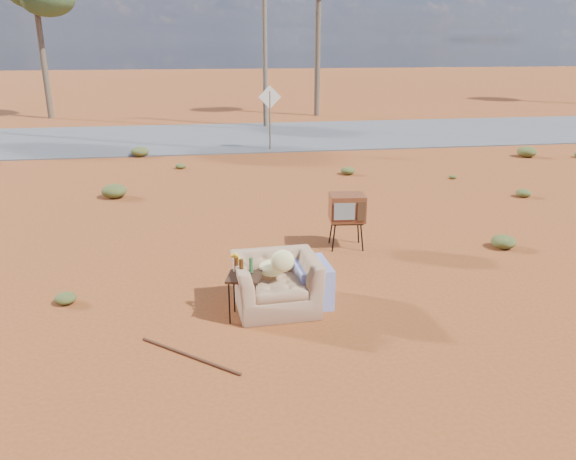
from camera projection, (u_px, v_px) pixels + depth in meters
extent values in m
plane|color=brown|center=(272.00, 309.00, 7.94)|extent=(140.00, 140.00, 0.00)
cube|color=#565659|center=(223.00, 137.00, 21.96)|extent=(140.00, 7.00, 0.04)
imported|color=#9B7454|center=(276.00, 275.00, 7.82)|extent=(1.21, 0.82, 1.02)
ellipsoid|color=#EAE28F|center=(271.00, 268.00, 7.84)|extent=(0.37, 0.37, 0.22)
ellipsoid|color=#EAE28F|center=(282.00, 261.00, 7.56)|extent=(0.33, 0.16, 0.33)
cube|color=navy|center=(312.00, 282.00, 8.10)|extent=(0.53, 0.78, 0.60)
cube|color=black|center=(347.00, 221.00, 10.17)|extent=(0.59, 0.48, 0.03)
cylinder|color=black|center=(334.00, 238.00, 10.05)|extent=(0.03, 0.03, 0.50)
cylinder|color=black|center=(362.00, 237.00, 10.08)|extent=(0.03, 0.03, 0.50)
cylinder|color=black|center=(331.00, 231.00, 10.42)|extent=(0.03, 0.03, 0.50)
cylinder|color=black|center=(358.00, 230.00, 10.45)|extent=(0.03, 0.03, 0.50)
cube|color=brown|center=(347.00, 207.00, 10.09)|extent=(0.67, 0.54, 0.48)
cube|color=slate|center=(344.00, 212.00, 9.84)|extent=(0.37, 0.06, 0.30)
cube|color=#472D19|center=(361.00, 211.00, 9.86)|extent=(0.14, 0.03, 0.34)
cube|color=#352113|center=(244.00, 277.00, 7.50)|extent=(0.53, 0.53, 0.03)
cylinder|color=black|center=(229.00, 303.00, 7.45)|extent=(0.02, 0.02, 0.61)
cylinder|color=black|center=(255.00, 304.00, 7.42)|extent=(0.02, 0.02, 0.61)
cylinder|color=black|center=(234.00, 292.00, 7.78)|extent=(0.02, 0.02, 0.61)
cylinder|color=black|center=(259.00, 293.00, 7.75)|extent=(0.02, 0.02, 0.61)
cylinder|color=#43230B|center=(236.00, 266.00, 7.51)|extent=(0.06, 0.06, 0.23)
cylinder|color=#43230B|center=(241.00, 269.00, 7.39)|extent=(0.06, 0.06, 0.24)
cylinder|color=#275B30|center=(251.00, 266.00, 7.54)|extent=(0.05, 0.05, 0.21)
cylinder|color=#B80E1A|center=(247.00, 275.00, 7.39)|extent=(0.06, 0.06, 0.11)
cylinder|color=silver|center=(236.00, 267.00, 7.61)|extent=(0.07, 0.07, 0.12)
ellipsoid|color=yellow|center=(236.00, 257.00, 7.56)|extent=(0.14, 0.14, 0.10)
cylinder|color=#502615|center=(190.00, 356.00, 6.74)|extent=(1.18, 1.03, 0.04)
cylinder|color=brown|center=(270.00, 121.00, 19.06)|extent=(0.06, 0.06, 2.00)
cube|color=silver|center=(270.00, 97.00, 18.81)|extent=(0.78, 0.04, 0.78)
cylinder|color=brown|center=(43.00, 54.00, 26.37)|extent=(0.28, 0.28, 6.00)
cylinder|color=brown|center=(318.00, 42.00, 27.20)|extent=(0.28, 0.28, 7.00)
cylinder|color=brown|center=(265.00, 30.00, 23.32)|extent=(0.20, 0.20, 8.00)
ellipsoid|color=#4C5525|center=(503.00, 242.00, 10.25)|extent=(0.44, 0.44, 0.24)
ellipsoid|color=#4C5525|center=(114.00, 191.00, 13.52)|extent=(0.60, 0.60, 0.33)
ellipsoid|color=#4C5525|center=(524.00, 193.00, 13.59)|extent=(0.36, 0.36, 0.20)
ellipsoid|color=#4C5525|center=(348.00, 171.00, 15.86)|extent=(0.40, 0.40, 0.22)
ellipsoid|color=#4C5525|center=(180.00, 166.00, 16.58)|extent=(0.30, 0.30, 0.17)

